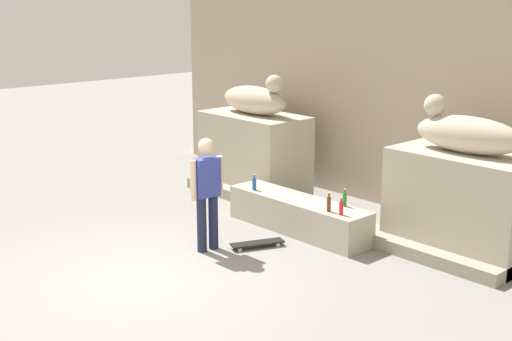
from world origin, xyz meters
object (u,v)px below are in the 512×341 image
statue_reclining_left (255,99)px  bottle_green (345,199)px  skateboard (257,243)px  bottle_red (341,208)px  statue_reclining_right (466,133)px  bottle_blue (254,184)px  bottle_brown (329,204)px  skater (207,189)px

statue_reclining_left → bottle_green: 3.25m
skateboard → bottle_red: bottle_red is taller
statue_reclining_right → bottle_blue: size_ratio=6.12×
skateboard → bottle_green: 1.47m
bottle_brown → bottle_blue: (-1.59, -0.03, -0.01)m
bottle_red → bottle_green: 0.44m
skater → statue_reclining_right: bearing=142.1°
bottle_red → skateboard: bearing=-137.2°
bottle_red → bottle_blue: bottle_blue is taller
statue_reclining_left → bottle_brown: statue_reclining_left is taller
statue_reclining_left → skater: (1.88, -2.65, -0.84)m
statue_reclining_right → bottle_brown: (-1.42, -1.23, -1.10)m
skater → bottle_red: (1.31, 1.43, -0.28)m
statue_reclining_right → bottle_green: (-1.44, -0.86, -1.11)m
statue_reclining_right → skateboard: (-2.08, -2.05, -1.69)m
bottle_green → bottle_brown: (0.02, -0.37, 0.01)m
skater → bottle_red: skater is taller
statue_reclining_left → bottle_brown: size_ratio=5.59×
statue_reclining_right → bottle_green: statue_reclining_right is taller
statue_reclining_left → bottle_brown: (2.95, -1.23, -1.10)m
bottle_blue → bottle_red: bearing=1.2°
statue_reclining_right → bottle_brown: statue_reclining_right is taller
statue_reclining_left → skater: bearing=-53.8°
statue_reclining_left → bottle_brown: 3.38m
skateboard → bottle_blue: 1.35m
statue_reclining_left → skateboard: statue_reclining_left is taller
skateboard → statue_reclining_left: bearing=-109.5°
skater → bottle_green: 2.10m
statue_reclining_right → bottle_red: 2.04m
skater → bottle_brown: 1.80m
statue_reclining_left → statue_reclining_right: bearing=0.9°
bottle_red → bottle_green: bearing=124.2°
statue_reclining_right → skater: size_ratio=0.97×
skater → skateboard: bearing=150.8°
statue_reclining_left → bottle_green: size_ratio=5.85×
statue_reclining_left → skateboard: 3.51m
bottle_green → bottle_blue: (-1.58, -0.40, -0.00)m
statue_reclining_right → skateboard: bearing=41.7°
statue_reclining_right → bottle_green: bearing=28.1°
skateboard → bottle_red: 1.35m
statue_reclining_left → skater: size_ratio=0.96×
statue_reclining_left → bottle_blue: statue_reclining_left is taller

